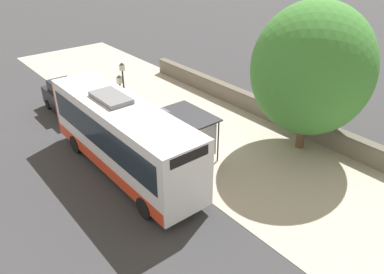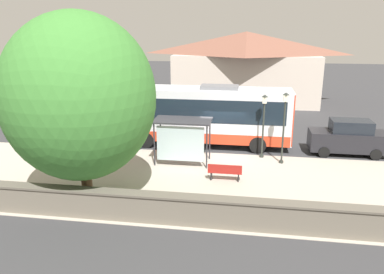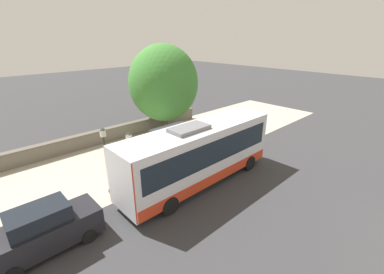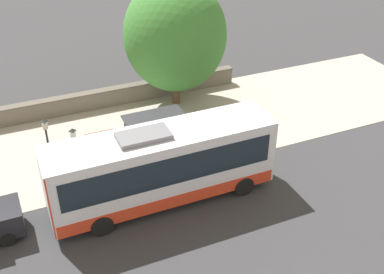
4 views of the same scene
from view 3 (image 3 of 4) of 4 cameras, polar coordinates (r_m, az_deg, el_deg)
The scene contains 11 objects.
ground_plane at distance 16.69m, azimuth -5.46°, elevation -9.28°, with size 120.00×120.00×0.00m, color #353538.
sidewalk_plaza at distance 20.05m, azimuth -13.45°, elevation -4.24°, with size 9.00×44.00×0.02m.
stone_wall at distance 23.20m, azimuth -18.68°, elevation 0.37°, with size 0.60×20.00×1.19m.
bus at distance 15.36m, azimuth 1.53°, elevation -3.64°, with size 2.62×10.46×3.86m.
bus_shelter at distance 18.40m, azimuth -4.34°, elevation 0.93°, with size 1.79×3.15×2.47m.
pedestrian at distance 19.44m, azimuth 6.56°, elevation -1.67°, with size 0.34×0.22×1.57m.
bench at distance 19.36m, azimuth -13.92°, elevation -3.71°, with size 0.40×1.67×0.88m.
street_lamp_near at distance 14.81m, azimuth -13.48°, elevation -4.32°, with size 0.28×0.28×3.70m.
street_lamp_far at distance 14.99m, azimuth -18.61°, elevation -3.89°, with size 0.28×0.28×3.99m.
shade_tree at distance 23.66m, azimuth -6.33°, elevation 11.78°, with size 6.21×6.21×8.00m.
parked_car_behind_bus at distance 12.90m, azimuth -29.99°, elevation -17.46°, with size 1.83×4.38×2.09m.
Camera 3 is at (11.47, -8.64, 8.51)m, focal length 24.00 mm.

